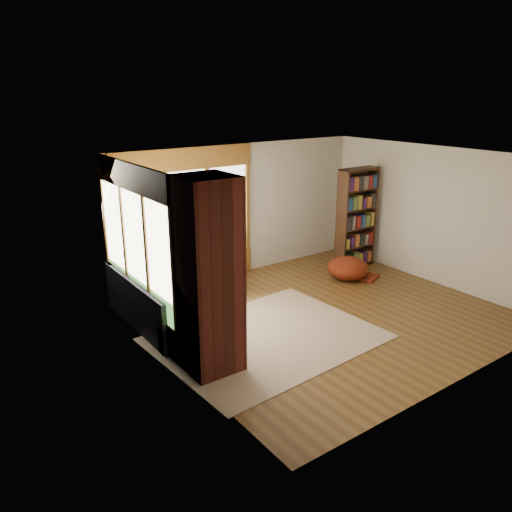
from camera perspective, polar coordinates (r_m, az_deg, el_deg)
floor at (r=8.49m, az=7.78°, el=-6.57°), size 5.50×5.50×0.00m
ceiling at (r=7.76m, az=8.62°, el=11.11°), size 5.50×5.50×0.00m
wall_back at (r=9.92m, az=-1.81°, el=5.24°), size 5.50×0.04×2.60m
wall_front at (r=6.56m, az=23.34°, el=-3.34°), size 5.50×0.04×2.60m
wall_left at (r=6.52m, az=-9.68°, el=-2.15°), size 0.04×5.00×2.60m
wall_right at (r=10.07m, az=19.66°, el=4.37°), size 0.04×5.00×2.60m
windows_back at (r=9.29m, az=-7.89°, el=4.48°), size 2.82×0.10×1.90m
windows_left at (r=7.56m, az=-13.54°, el=0.89°), size 0.10×2.62×1.90m
roller_blind at (r=8.22m, az=-15.78°, el=5.00°), size 0.03×0.72×0.90m
brick_chimney at (r=6.38m, az=-5.47°, el=-2.42°), size 0.70×0.70×2.60m
sectional_sofa at (r=8.63m, az=-9.60°, el=-4.03°), size 2.20×2.20×0.80m
area_rug at (r=7.64m, az=1.24°, el=-9.31°), size 3.34×2.63×0.01m
bookshelf at (r=10.51m, az=11.40°, el=4.21°), size 0.89×0.30×2.09m
pouf at (r=10.01m, az=10.48°, el=-1.32°), size 0.94×0.94×0.44m
dog_tan at (r=8.63m, az=-8.62°, el=-0.31°), size 1.15×1.06×0.56m
dog_brindle at (r=8.16m, az=-8.92°, el=-1.92°), size 0.60×0.85×0.44m
throw_pillows at (r=8.60m, az=-9.98°, el=-0.62°), size 1.98×1.68×0.45m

